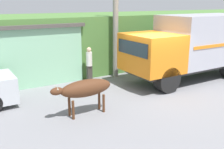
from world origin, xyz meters
name	(u,v)px	position (x,y,z in m)	size (l,w,h in m)	color
ground_plane	(156,91)	(0.00, 0.00, 0.00)	(60.00, 60.00, 0.00)	gray
hillside_embankment	(92,40)	(0.00, 6.06, 1.53)	(32.00, 5.50, 3.06)	#4C7A38
building_backdrop	(8,54)	(-5.18, 4.43, 1.42)	(6.69, 2.70, 2.81)	#8CC69E
cargo_truck	(194,44)	(2.91, 0.64, 1.75)	(7.04, 2.46, 3.15)	#2D2D2D
brown_cow	(85,89)	(-3.65, -0.59, 0.93)	(2.19, 0.59, 1.24)	#512D19
pedestrian_on_hill	(89,62)	(-1.79, 2.85, 0.94)	(0.31, 0.31, 1.69)	#38332D
utility_pole	(116,17)	(-0.21, 2.97, 3.05)	(0.90, 0.28, 5.91)	gray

